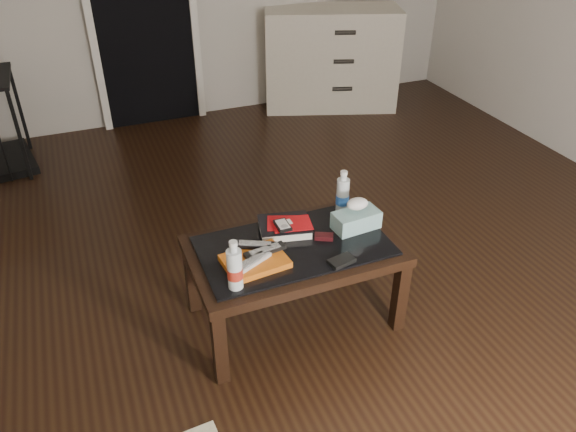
{
  "coord_description": "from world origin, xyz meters",
  "views": [
    {
      "loc": [
        -1.05,
        -2.38,
        2.03
      ],
      "look_at": [
        -0.2,
        -0.25,
        0.55
      ],
      "focal_mm": 35.0,
      "sensor_mm": 36.0,
      "label": 1
    }
  ],
  "objects_px": {
    "textbook": "(285,227)",
    "water_bottle_right": "(343,192)",
    "water_bottle_left": "(235,265)",
    "tissue_box": "(356,220)",
    "dresser": "(331,59)",
    "coffee_table": "(294,256)"
  },
  "relations": [
    {
      "from": "dresser",
      "to": "water_bottle_right",
      "type": "xyz_separation_m",
      "value": [
        -1.09,
        -2.42,
        0.13
      ]
    },
    {
      "from": "textbook",
      "to": "water_bottle_left",
      "type": "xyz_separation_m",
      "value": [
        -0.35,
        -0.32,
        0.1
      ]
    },
    {
      "from": "coffee_table",
      "to": "water_bottle_right",
      "type": "xyz_separation_m",
      "value": [
        0.35,
        0.18,
        0.18
      ]
    },
    {
      "from": "dresser",
      "to": "water_bottle_left",
      "type": "relative_size",
      "value": 5.45
    },
    {
      "from": "coffee_table",
      "to": "dresser",
      "type": "bearing_deg",
      "value": 61.13
    },
    {
      "from": "water_bottle_right",
      "to": "tissue_box",
      "type": "xyz_separation_m",
      "value": [
        -0.0,
        -0.16,
        -0.07
      ]
    },
    {
      "from": "dresser",
      "to": "coffee_table",
      "type": "bearing_deg",
      "value": -99.65
    },
    {
      "from": "coffee_table",
      "to": "water_bottle_left",
      "type": "relative_size",
      "value": 4.2
    },
    {
      "from": "water_bottle_left",
      "to": "water_bottle_right",
      "type": "bearing_deg",
      "value": 28.37
    },
    {
      "from": "coffee_table",
      "to": "water_bottle_right",
      "type": "relative_size",
      "value": 4.2
    },
    {
      "from": "coffee_table",
      "to": "water_bottle_left",
      "type": "height_order",
      "value": "water_bottle_left"
    },
    {
      "from": "water_bottle_left",
      "to": "tissue_box",
      "type": "bearing_deg",
      "value": 17.17
    },
    {
      "from": "dresser",
      "to": "tissue_box",
      "type": "relative_size",
      "value": 5.64
    },
    {
      "from": "dresser",
      "to": "tissue_box",
      "type": "height_order",
      "value": "dresser"
    },
    {
      "from": "textbook",
      "to": "water_bottle_right",
      "type": "bearing_deg",
      "value": 21.51
    },
    {
      "from": "tissue_box",
      "to": "textbook",
      "type": "bearing_deg",
      "value": 157.85
    },
    {
      "from": "textbook",
      "to": "water_bottle_right",
      "type": "height_order",
      "value": "water_bottle_right"
    },
    {
      "from": "water_bottle_left",
      "to": "tissue_box",
      "type": "height_order",
      "value": "water_bottle_left"
    },
    {
      "from": "coffee_table",
      "to": "dresser",
      "type": "height_order",
      "value": "dresser"
    },
    {
      "from": "water_bottle_left",
      "to": "dresser",
      "type": "bearing_deg",
      "value": 57.44
    },
    {
      "from": "coffee_table",
      "to": "dresser",
      "type": "distance_m",
      "value": 2.97
    },
    {
      "from": "dresser",
      "to": "tissue_box",
      "type": "bearing_deg",
      "value": -93.71
    }
  ]
}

